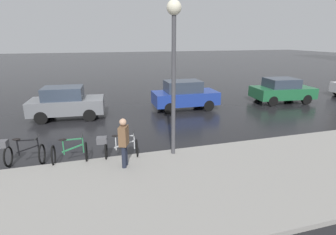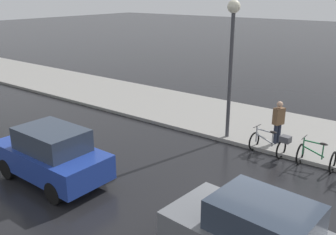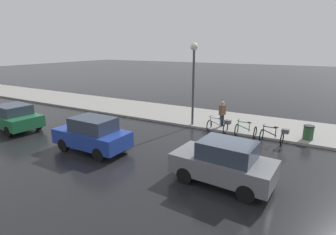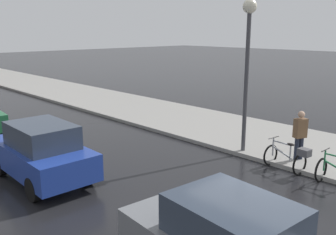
# 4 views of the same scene
# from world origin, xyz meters

# --- Properties ---
(ground_plane) EXTENTS (140.00, 140.00, 0.00)m
(ground_plane) POSITION_xyz_m (0.00, 0.00, 0.00)
(ground_plane) COLOR black
(sidewalk_kerb) EXTENTS (4.80, 60.00, 0.14)m
(sidewalk_kerb) POSITION_xyz_m (6.00, 10.00, 0.07)
(sidewalk_kerb) COLOR gray
(sidewalk_kerb) RESTS_ON ground
(bicycle_nearest) EXTENTS (0.81, 1.41, 0.97)m
(bicycle_nearest) POSITION_xyz_m (3.13, -1.77, 0.49)
(bicycle_nearest) COLOR black
(bicycle_nearest) RESTS_ON ground
(bicycle_second) EXTENTS (0.73, 1.11, 1.00)m
(bicycle_second) POSITION_xyz_m (3.48, -0.17, 0.40)
(bicycle_second) COLOR black
(bicycle_second) RESTS_ON ground
(bicycle_third) EXTENTS (0.81, 1.43, 0.96)m
(bicycle_third) POSITION_xyz_m (3.56, 1.39, 0.48)
(bicycle_third) COLOR black
(bicycle_third) RESTS_ON ground
(car_grey) EXTENTS (2.06, 3.87, 1.68)m
(car_grey) POSITION_xyz_m (-2.21, -0.67, 0.84)
(car_grey) COLOR slate
(car_grey) RESTS_ON ground
(car_blue) EXTENTS (1.81, 3.85, 1.71)m
(car_blue) POSITION_xyz_m (-2.24, 5.96, 0.86)
(car_blue) COLOR navy
(car_blue) RESTS_ON ground
(car_green) EXTENTS (2.29, 4.02, 1.59)m
(car_green) POSITION_xyz_m (-2.11, 12.74, 0.80)
(car_green) COLOR #1E6038
(car_green) RESTS_ON ground
(pedestrian) EXTENTS (0.46, 0.37, 1.75)m
(pedestrian) POSITION_xyz_m (4.45, 1.55, 0.99)
(pedestrian) COLOR #1E2333
(pedestrian) RESTS_ON ground
(streetlamp) EXTENTS (0.46, 0.46, 5.24)m
(streetlamp) POSITION_xyz_m (3.92, 3.34, 3.74)
(streetlamp) COLOR #424247
(streetlamp) RESTS_ON ground
(trash_bin) EXTENTS (0.55, 0.55, 0.91)m
(trash_bin) POSITION_xyz_m (4.40, -3.30, 0.46)
(trash_bin) COLOR #2D5133
(trash_bin) RESTS_ON ground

